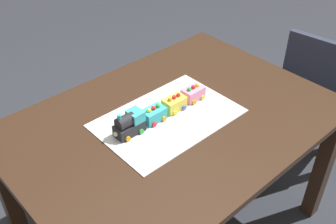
% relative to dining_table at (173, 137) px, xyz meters
% --- Properties ---
extents(dining_table, '(1.40, 1.00, 0.74)m').
position_rel_dining_table_xyz_m(dining_table, '(0.00, 0.00, 0.00)').
color(dining_table, '#382316').
rests_on(dining_table, ground).
extents(chair, '(0.45, 0.45, 0.86)m').
position_rel_dining_table_xyz_m(chair, '(1.03, -0.15, -0.16)').
color(chair, '#2D3347').
rests_on(chair, ground).
extents(cake_board, '(0.60, 0.40, 0.00)m').
position_rel_dining_table_xyz_m(cake_board, '(-0.02, 0.02, 0.11)').
color(cake_board, silver).
rests_on(cake_board, dining_table).
extents(cake_locomotive, '(0.14, 0.08, 0.12)m').
position_rel_dining_table_xyz_m(cake_locomotive, '(-0.20, 0.05, 0.16)').
color(cake_locomotive, '#232328').
rests_on(cake_locomotive, cake_board).
extents(cake_car_flatbed_turquoise, '(0.10, 0.08, 0.07)m').
position_rel_dining_table_xyz_m(cake_car_flatbed_turquoise, '(-0.07, 0.05, 0.14)').
color(cake_car_flatbed_turquoise, '#38B7C6').
rests_on(cake_car_flatbed_turquoise, cake_board).
extents(cake_car_gondola_lemon, '(0.10, 0.08, 0.07)m').
position_rel_dining_table_xyz_m(cake_car_gondola_lemon, '(0.05, 0.05, 0.14)').
color(cake_car_gondola_lemon, '#F4E04C').
rests_on(cake_car_gondola_lemon, cake_board).
extents(cake_car_tanker_bubblegum, '(0.10, 0.08, 0.07)m').
position_rel_dining_table_xyz_m(cake_car_tanker_bubblegum, '(0.16, 0.05, 0.14)').
color(cake_car_tanker_bubblegum, pink).
rests_on(cake_car_tanker_bubblegum, cake_board).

